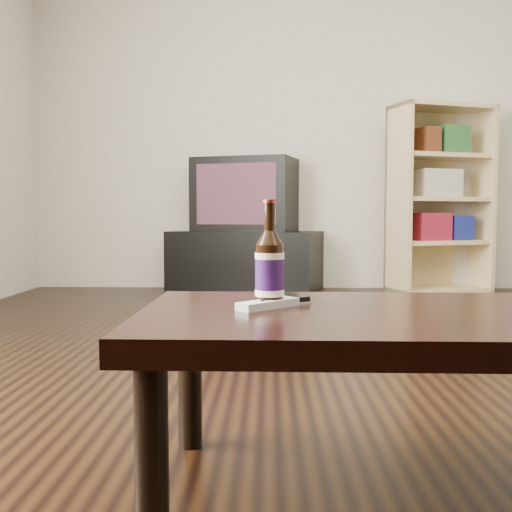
{
  "coord_description": "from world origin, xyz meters",
  "views": [
    {
      "loc": [
        -0.61,
        -1.82,
        0.59
      ],
      "look_at": [
        -0.64,
        -0.5,
        0.5
      ],
      "focal_mm": 42.0,
      "sensor_mm": 36.0,
      "label": 1
    }
  ],
  "objects_px": {
    "tv_stand": "(246,260)",
    "coffee_table": "(386,335)",
    "bookshelf": "(437,196)",
    "beer_bottle": "(270,269)",
    "remote": "(268,304)",
    "phone": "(291,299)",
    "tv": "(246,195)"
  },
  "relations": [
    {
      "from": "tv_stand",
      "to": "tv",
      "type": "relative_size",
      "value": 1.33
    },
    {
      "from": "remote",
      "to": "bookshelf",
      "type": "bearing_deg",
      "value": 114.83
    },
    {
      "from": "bookshelf",
      "to": "beer_bottle",
      "type": "height_order",
      "value": "bookshelf"
    },
    {
      "from": "beer_bottle",
      "to": "phone",
      "type": "relative_size",
      "value": 2.23
    },
    {
      "from": "tv_stand",
      "to": "remote",
      "type": "xyz_separation_m",
      "value": [
        0.19,
        -3.44,
        0.17
      ]
    },
    {
      "from": "tv",
      "to": "beer_bottle",
      "type": "height_order",
      "value": "tv"
    },
    {
      "from": "coffee_table",
      "to": "beer_bottle",
      "type": "distance_m",
      "value": 0.29
    },
    {
      "from": "tv_stand",
      "to": "coffee_table",
      "type": "xyz_separation_m",
      "value": [
        0.44,
        -3.47,
        0.11
      ]
    },
    {
      "from": "bookshelf",
      "to": "phone",
      "type": "height_order",
      "value": "bookshelf"
    },
    {
      "from": "coffee_table",
      "to": "beer_bottle",
      "type": "relative_size",
      "value": 4.45
    },
    {
      "from": "bookshelf",
      "to": "beer_bottle",
      "type": "xyz_separation_m",
      "value": [
        -1.28,
        -3.32,
        -0.26
      ]
    },
    {
      "from": "tv_stand",
      "to": "phone",
      "type": "xyz_separation_m",
      "value": [
        0.24,
        -3.34,
        0.17
      ]
    },
    {
      "from": "tv",
      "to": "remote",
      "type": "relative_size",
      "value": 6.18
    },
    {
      "from": "remote",
      "to": "tv",
      "type": "bearing_deg",
      "value": 138.95
    },
    {
      "from": "phone",
      "to": "tv",
      "type": "bearing_deg",
      "value": 62.06
    },
    {
      "from": "phone",
      "to": "tv_stand",
      "type": "bearing_deg",
      "value": 62.05
    },
    {
      "from": "tv_stand",
      "to": "coffee_table",
      "type": "distance_m",
      "value": 3.5
    },
    {
      "from": "tv_stand",
      "to": "coffee_table",
      "type": "height_order",
      "value": "tv_stand"
    },
    {
      "from": "bookshelf",
      "to": "tv",
      "type": "bearing_deg",
      "value": 157.8
    },
    {
      "from": "tv_stand",
      "to": "remote",
      "type": "relative_size",
      "value": 8.22
    },
    {
      "from": "tv_stand",
      "to": "bookshelf",
      "type": "bearing_deg",
      "value": 12.55
    },
    {
      "from": "tv",
      "to": "remote",
      "type": "xyz_separation_m",
      "value": [
        0.19,
        -3.43,
        -0.35
      ]
    },
    {
      "from": "coffee_table",
      "to": "phone",
      "type": "xyz_separation_m",
      "value": [
        -0.2,
        0.12,
        0.06
      ]
    },
    {
      "from": "tv_stand",
      "to": "phone",
      "type": "height_order",
      "value": "tv_stand"
    },
    {
      "from": "tv_stand",
      "to": "beer_bottle",
      "type": "distance_m",
      "value": 3.42
    },
    {
      "from": "tv",
      "to": "beer_bottle",
      "type": "bearing_deg",
      "value": -70.84
    },
    {
      "from": "beer_bottle",
      "to": "remote",
      "type": "distance_m",
      "value": 0.08
    },
    {
      "from": "tv_stand",
      "to": "tv",
      "type": "height_order",
      "value": "tv"
    },
    {
      "from": "bookshelf",
      "to": "coffee_table",
      "type": "height_order",
      "value": "bookshelf"
    },
    {
      "from": "beer_bottle",
      "to": "phone",
      "type": "height_order",
      "value": "beer_bottle"
    },
    {
      "from": "beer_bottle",
      "to": "remote",
      "type": "xyz_separation_m",
      "value": [
        -0.0,
        -0.03,
        -0.07
      ]
    },
    {
      "from": "tv",
      "to": "bookshelf",
      "type": "distance_m",
      "value": 1.48
    }
  ]
}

